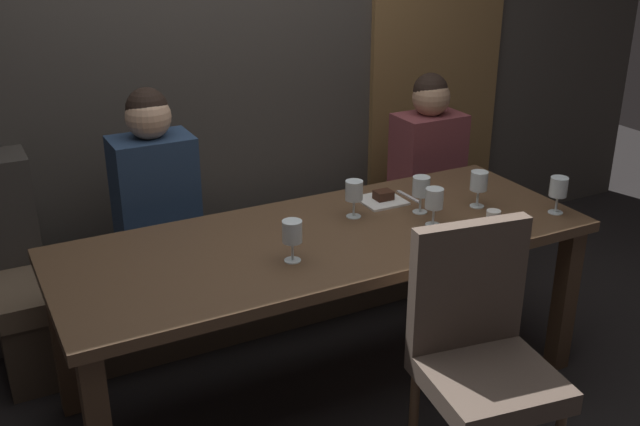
{
  "coord_description": "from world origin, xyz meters",
  "views": [
    {
      "loc": [
        -1.3,
        -2.45,
        2.0
      ],
      "look_at": [
        -0.02,
        0.0,
        0.84
      ],
      "focal_mm": 41.93,
      "sensor_mm": 36.0,
      "label": 1
    }
  ],
  "objects_px": {
    "diner_bearded": "(428,144)",
    "fork_on_table": "(409,197)",
    "wine_glass_far_right": "(559,188)",
    "dining_table": "(326,254)",
    "banquette_bench": "(261,276)",
    "wine_glass_center_back": "(292,234)",
    "espresso_cup": "(493,219)",
    "wine_glass_near_right": "(479,182)",
    "wine_glass_far_left": "(421,188)",
    "wine_glass_end_right": "(434,200)",
    "dessert_plate": "(382,199)",
    "diner_redhead": "(154,182)",
    "wine_glass_center_front": "(354,192)",
    "chair_near_side": "(480,344)"
  },
  "relations": [
    {
      "from": "wine_glass_far_right",
      "to": "fork_on_table",
      "type": "relative_size",
      "value": 0.96
    },
    {
      "from": "diner_bearded",
      "to": "fork_on_table",
      "type": "relative_size",
      "value": 4.26
    },
    {
      "from": "wine_glass_center_back",
      "to": "wine_glass_center_front",
      "type": "relative_size",
      "value": 1.0
    },
    {
      "from": "dining_table",
      "to": "wine_glass_end_right",
      "type": "relative_size",
      "value": 13.41
    },
    {
      "from": "chair_near_side",
      "to": "fork_on_table",
      "type": "relative_size",
      "value": 5.76
    },
    {
      "from": "wine_glass_center_back",
      "to": "dessert_plate",
      "type": "bearing_deg",
      "value": 30.03
    },
    {
      "from": "banquette_bench",
      "to": "wine_glass_far_right",
      "type": "distance_m",
      "value": 1.52
    },
    {
      "from": "wine_glass_center_front",
      "to": "dessert_plate",
      "type": "relative_size",
      "value": 0.86
    },
    {
      "from": "diner_bearded",
      "to": "dessert_plate",
      "type": "distance_m",
      "value": 0.77
    },
    {
      "from": "wine_glass_center_front",
      "to": "espresso_cup",
      "type": "height_order",
      "value": "wine_glass_center_front"
    },
    {
      "from": "dining_table",
      "to": "chair_near_side",
      "type": "distance_m",
      "value": 0.76
    },
    {
      "from": "diner_redhead",
      "to": "wine_glass_center_front",
      "type": "bearing_deg",
      "value": -39.1
    },
    {
      "from": "diner_redhead",
      "to": "wine_glass_far_left",
      "type": "height_order",
      "value": "diner_redhead"
    },
    {
      "from": "wine_glass_near_right",
      "to": "wine_glass_far_left",
      "type": "xyz_separation_m",
      "value": [
        -0.26,
        0.06,
        -0.0
      ]
    },
    {
      "from": "diner_redhead",
      "to": "wine_glass_end_right",
      "type": "relative_size",
      "value": 4.95
    },
    {
      "from": "espresso_cup",
      "to": "wine_glass_near_right",
      "type": "bearing_deg",
      "value": 69.88
    },
    {
      "from": "wine_glass_far_right",
      "to": "wine_glass_center_front",
      "type": "xyz_separation_m",
      "value": [
        -0.8,
        0.37,
        -0.0
      ]
    },
    {
      "from": "wine_glass_far_left",
      "to": "dessert_plate",
      "type": "distance_m",
      "value": 0.22
    },
    {
      "from": "wine_glass_center_front",
      "to": "chair_near_side",
      "type": "bearing_deg",
      "value": -87.55
    },
    {
      "from": "espresso_cup",
      "to": "wine_glass_end_right",
      "type": "bearing_deg",
      "value": 153.53
    },
    {
      "from": "diner_bearded",
      "to": "wine_glass_center_back",
      "type": "height_order",
      "value": "diner_bearded"
    },
    {
      "from": "diner_bearded",
      "to": "wine_glass_far_left",
      "type": "height_order",
      "value": "diner_bearded"
    },
    {
      "from": "dining_table",
      "to": "diner_redhead",
      "type": "height_order",
      "value": "diner_redhead"
    },
    {
      "from": "chair_near_side",
      "to": "dessert_plate",
      "type": "relative_size",
      "value": 5.16
    },
    {
      "from": "banquette_bench",
      "to": "wine_glass_far_right",
      "type": "xyz_separation_m",
      "value": [
        1.0,
        -0.96,
        0.63
      ]
    },
    {
      "from": "diner_bearded",
      "to": "espresso_cup",
      "type": "relative_size",
      "value": 6.04
    },
    {
      "from": "chair_near_side",
      "to": "wine_glass_center_front",
      "type": "distance_m",
      "value": 0.89
    },
    {
      "from": "wine_glass_end_right",
      "to": "fork_on_table",
      "type": "xyz_separation_m",
      "value": [
        0.09,
        0.31,
        -0.11
      ]
    },
    {
      "from": "dining_table",
      "to": "banquette_bench",
      "type": "xyz_separation_m",
      "value": [
        0.0,
        0.7,
        -0.42
      ]
    },
    {
      "from": "wine_glass_center_front",
      "to": "wine_glass_end_right",
      "type": "bearing_deg",
      "value": -42.99
    },
    {
      "from": "fork_on_table",
      "to": "wine_glass_center_back",
      "type": "bearing_deg",
      "value": -157.75
    },
    {
      "from": "fork_on_table",
      "to": "diner_redhead",
      "type": "bearing_deg",
      "value": 152.48
    },
    {
      "from": "wine_glass_near_right",
      "to": "dessert_plate",
      "type": "distance_m",
      "value": 0.44
    },
    {
      "from": "wine_glass_near_right",
      "to": "wine_glass_far_right",
      "type": "bearing_deg",
      "value": -40.16
    },
    {
      "from": "banquette_bench",
      "to": "wine_glass_far_right",
      "type": "bearing_deg",
      "value": -43.68
    },
    {
      "from": "diner_bearded",
      "to": "wine_glass_far_right",
      "type": "xyz_separation_m",
      "value": [
        0.01,
        -0.95,
        0.07
      ]
    },
    {
      "from": "dining_table",
      "to": "fork_on_table",
      "type": "relative_size",
      "value": 12.94
    },
    {
      "from": "diner_redhead",
      "to": "wine_glass_center_front",
      "type": "distance_m",
      "value": 0.91
    },
    {
      "from": "wine_glass_end_right",
      "to": "wine_glass_far_left",
      "type": "relative_size",
      "value": 1.0
    },
    {
      "from": "banquette_bench",
      "to": "wine_glass_center_back",
      "type": "xyz_separation_m",
      "value": [
        -0.22,
        -0.85,
        0.62
      ]
    },
    {
      "from": "wine_glass_end_right",
      "to": "wine_glass_center_front",
      "type": "bearing_deg",
      "value": 137.01
    },
    {
      "from": "banquette_bench",
      "to": "wine_glass_far_left",
      "type": "bearing_deg",
      "value": -54.76
    },
    {
      "from": "wine_glass_near_right",
      "to": "wine_glass_end_right",
      "type": "relative_size",
      "value": 1.0
    },
    {
      "from": "banquette_bench",
      "to": "espresso_cup",
      "type": "xyz_separation_m",
      "value": [
        0.67,
        -0.93,
        0.54
      ]
    },
    {
      "from": "chair_near_side",
      "to": "wine_glass_far_left",
      "type": "distance_m",
      "value": 0.84
    },
    {
      "from": "wine_glass_far_right",
      "to": "wine_glass_far_left",
      "type": "xyz_separation_m",
      "value": [
        -0.52,
        0.28,
        -0.0
      ]
    },
    {
      "from": "diner_redhead",
      "to": "wine_glass_near_right",
      "type": "distance_m",
      "value": 1.45
    },
    {
      "from": "fork_on_table",
      "to": "dining_table",
      "type": "bearing_deg",
      "value": -162.35
    },
    {
      "from": "dining_table",
      "to": "diner_redhead",
      "type": "distance_m",
      "value": 0.87
    },
    {
      "from": "banquette_bench",
      "to": "wine_glass_far_left",
      "type": "height_order",
      "value": "wine_glass_far_left"
    }
  ]
}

